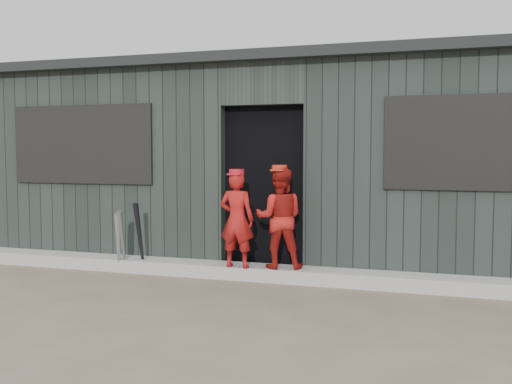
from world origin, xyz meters
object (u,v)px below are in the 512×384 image
(bat_right, at_px, (140,238))
(player_red_right, at_px, (279,218))
(bat_mid, at_px, (122,241))
(dugout, at_px, (292,164))
(bat_left, at_px, (118,243))
(player_red_left, at_px, (237,220))
(player_grey_back, at_px, (287,224))

(bat_right, height_order, player_red_right, player_red_right)
(bat_mid, bearing_deg, dugout, 48.71)
(bat_left, relative_size, player_red_left, 0.68)
(player_red_left, bearing_deg, player_red_right, -165.89)
(bat_mid, xyz_separation_m, player_grey_back, (1.86, 0.68, 0.19))
(bat_mid, height_order, player_grey_back, player_grey_back)
(player_red_right, height_order, player_grey_back, player_red_right)
(bat_mid, relative_size, bat_right, 0.90)
(bat_mid, relative_size, dugout, 0.09)
(bat_left, height_order, player_red_left, player_red_left)
(player_red_right, xyz_separation_m, player_grey_back, (-0.05, 0.53, -0.14))
(player_red_left, bearing_deg, bat_left, 2.71)
(player_grey_back, height_order, dugout, dugout)
(bat_left, distance_m, player_red_left, 1.52)
(bat_mid, relative_size, player_red_right, 0.69)
(bat_right, height_order, player_red_left, player_red_left)
(player_red_left, relative_size, player_grey_back, 0.95)
(dugout, bearing_deg, player_red_left, -95.89)
(bat_left, xyz_separation_m, bat_right, (0.23, 0.11, 0.06))
(bat_mid, relative_size, player_red_left, 0.72)
(bat_left, distance_m, dugout, 2.68)
(player_red_right, relative_size, dugout, 0.14)
(player_grey_back, bearing_deg, bat_mid, 25.92)
(player_red_right, bearing_deg, dugout, -92.92)
(bat_left, distance_m, bat_right, 0.26)
(bat_mid, bearing_deg, bat_right, 20.45)
(bat_right, height_order, dugout, dugout)
(bat_left, xyz_separation_m, player_red_left, (1.48, 0.07, 0.33))
(bat_mid, distance_m, bat_right, 0.21)
(player_red_left, bearing_deg, bat_right, -1.70)
(player_grey_back, bearing_deg, player_red_left, 63.20)
(bat_mid, distance_m, dugout, 2.63)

